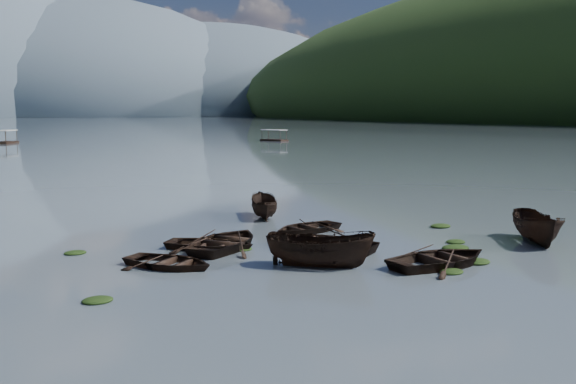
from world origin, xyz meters
name	(u,v)px	position (x,y,z in m)	size (l,w,h in m)	color
ground_plane	(443,285)	(0.00, 0.00, 0.00)	(2400.00, 2400.00, 0.00)	#4D5760
haze_mtn_c	(80,116)	(140.00, 900.00, 0.00)	(520.00, 520.00, 260.00)	#475666
haze_mtn_d	(204,115)	(320.00, 900.00, 0.00)	(520.00, 520.00, 220.00)	#475666
rowboat_0	(169,267)	(-7.89, 7.10, 0.00)	(2.77, 3.87, 0.80)	black
rowboat_1	(226,248)	(-4.54, 9.34, 0.00)	(3.54, 4.96, 1.03)	black
rowboat_2	(320,267)	(-2.56, 4.34, 0.00)	(1.65, 4.40, 1.70)	black
rowboat_3	(322,249)	(-0.79, 7.17, 0.00)	(3.59, 5.02, 1.04)	black
rowboat_4	(441,266)	(1.87, 2.28, 0.00)	(3.38, 4.73, 0.98)	black
rowboat_5	(537,243)	(8.89, 3.69, 0.00)	(1.69, 4.49, 1.73)	black
rowboat_6	(210,249)	(-5.26, 9.50, 0.00)	(2.89, 4.04, 0.84)	black
rowboat_7	(307,232)	(0.66, 11.17, 0.00)	(2.83, 3.97, 0.82)	black
rowboat_8	(264,217)	(0.57, 16.17, 0.00)	(1.47, 3.92, 1.51)	black
weed_clump_0	(98,302)	(-11.34, 3.63, 0.00)	(1.01, 0.83, 0.22)	black
weed_clump_1	(451,273)	(1.43, 1.20, 0.00)	(1.00, 0.80, 0.22)	black
weed_clump_2	(477,263)	(3.46, 1.93, 0.00)	(1.14, 0.91, 0.25)	black
weed_clump_3	(456,243)	(5.51, 5.47, 0.00)	(0.95, 0.80, 0.21)	black
weed_clump_4	(455,250)	(4.46, 4.33, 0.00)	(1.30, 1.03, 0.27)	black
weed_clump_5	(75,254)	(-10.79, 11.31, 0.00)	(0.96, 0.77, 0.20)	black
weed_clump_6	(242,250)	(-4.04, 8.67, 0.00)	(0.92, 0.77, 0.19)	black
weed_clump_7	(441,227)	(7.60, 8.96, 0.00)	(1.14, 0.92, 0.25)	black
pontoon_centre	(6,143)	(-6.45, 116.64, 0.00)	(2.64, 6.33, 2.43)	black
pontoon_right	(274,141)	(43.60, 102.11, 0.00)	(2.44, 5.86, 2.25)	black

